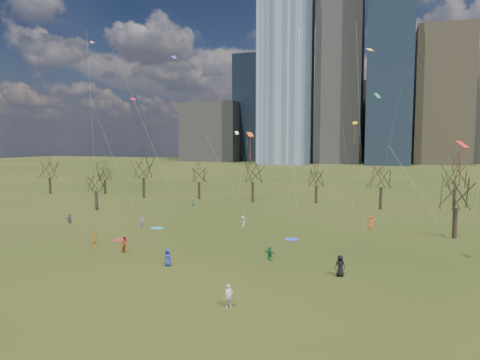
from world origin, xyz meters
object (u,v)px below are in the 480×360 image
(blanket_teal, at_px, (157,228))
(person_4, at_px, (95,241))
(person_2, at_px, (125,244))
(blanket_navy, at_px, (292,239))
(person_1, at_px, (229,296))
(person_0, at_px, (168,258))
(blanket_crimson, at_px, (120,240))

(blanket_teal, bearing_deg, person_4, -93.36)
(person_4, bearing_deg, person_2, -134.96)
(blanket_navy, height_order, person_1, person_1)
(blanket_teal, xyz_separation_m, person_2, (3.36, -12.55, 0.88))
(blanket_teal, distance_m, person_1, 30.30)
(blanket_teal, height_order, person_0, person_0)
(blanket_crimson, distance_m, person_4, 4.73)
(blanket_teal, xyz_separation_m, person_4, (-0.72, -12.30, 0.88))
(blanket_navy, bearing_deg, blanket_crimson, -160.10)
(person_0, bearing_deg, blanket_teal, 138.40)
(person_1, bearing_deg, blanket_crimson, 97.39)
(person_4, bearing_deg, person_1, -160.18)
(blanket_teal, bearing_deg, person_2, -75.01)
(person_0, relative_size, person_1, 0.97)
(blanket_navy, height_order, person_4, person_4)
(person_0, height_order, person_2, person_2)
(person_4, bearing_deg, person_0, -148.09)
(blanket_navy, xyz_separation_m, person_1, (0.30, -22.79, 0.84))
(blanket_navy, height_order, blanket_crimson, same)
(blanket_crimson, xyz_separation_m, person_0, (10.83, -7.92, 0.81))
(person_0, distance_m, person_4, 11.37)
(person_0, height_order, person_4, person_4)
(person_1, relative_size, person_2, 0.95)
(blanket_crimson, height_order, person_2, person_2)
(blanket_navy, distance_m, person_4, 23.00)
(person_1, bearing_deg, person_2, 101.47)
(blanket_navy, xyz_separation_m, blanket_crimson, (-19.68, -7.13, 0.00))
(person_4, bearing_deg, blanket_crimson, -42.11)
(blanket_navy, distance_m, person_2, 19.76)
(person_0, bearing_deg, blanket_crimson, 159.09)
(blanket_crimson, xyz_separation_m, person_4, (-0.06, -4.64, 0.88))
(person_0, bearing_deg, blanket_navy, 74.78)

